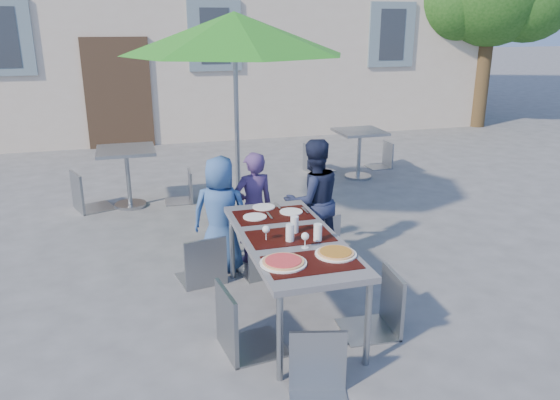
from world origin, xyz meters
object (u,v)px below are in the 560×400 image
object	(u,v)px
dining_table	(290,242)
pizza_near_left	(283,262)
child_2	(313,201)
child_0	(221,215)
chair_1	(263,225)
chair_4	(383,267)
cafe_table_0	(127,165)
child_1	(254,207)
chair_5	(320,333)
chair_0	(201,231)
bg_chair_l_1	(316,141)
chair_3	(239,280)
bg_chair_l_0	(83,167)
patio_umbrella	(235,35)
bg_chair_r_0	(183,168)
bg_chair_r_1	(384,140)
cafe_table_1	(359,144)
pizza_near_right	(336,253)
chair_2	(319,211)

from	to	relation	value
dining_table	pizza_near_left	size ratio (longest dim) A/B	5.18
dining_table	child_2	size ratio (longest dim) A/B	1.38
child_0	chair_1	size ratio (longest dim) A/B	1.28
chair_4	cafe_table_0	world-z (taller)	chair_4
child_1	chair_1	world-z (taller)	child_1
chair_4	chair_5	size ratio (longest dim) A/B	1.10
chair_0	bg_chair_l_1	bearing A→B (deg)	56.00
child_2	chair_3	xyz separation A→B (m)	(-1.12, -1.51, -0.05)
chair_4	bg_chair_l_1	size ratio (longest dim) A/B	1.07
bg_chair_l_0	patio_umbrella	bearing A→B (deg)	-33.29
cafe_table_0	bg_chair_r_0	world-z (taller)	bg_chair_r_0
chair_0	bg_chair_r_1	world-z (taller)	chair_0
dining_table	bg_chair_r_1	size ratio (longest dim) A/B	2.16
child_1	bg_chair_l_1	bearing A→B (deg)	-127.38
cafe_table_1	pizza_near_left	bearing A→B (deg)	-120.29
pizza_near_left	child_1	xyz separation A→B (m)	(0.19, 1.76, -0.17)
pizza_near_right	chair_5	bearing A→B (deg)	-118.72
child_2	patio_umbrella	world-z (taller)	patio_umbrella
dining_table	chair_4	bearing A→B (deg)	-34.22
dining_table	bg_chair_l_1	world-z (taller)	bg_chair_l_1
child_0	chair_2	distance (m)	1.05
chair_3	bg_chair_l_1	world-z (taller)	chair_3
pizza_near_right	bg_chair_r_0	xyz separation A→B (m)	(-0.75, 3.98, -0.27)
bg_chair_r_1	dining_table	bearing A→B (deg)	-124.78
cafe_table_0	bg_chair_r_1	bearing A→B (deg)	12.82
pizza_near_left	bg_chair_l_0	xyz separation A→B (m)	(-1.65, 4.01, -0.15)
chair_1	cafe_table_0	size ratio (longest dim) A/B	1.15
pizza_near_right	dining_table	bearing A→B (deg)	115.55
child_1	cafe_table_0	bearing A→B (deg)	-68.42
patio_umbrella	child_1	bearing A→B (deg)	-92.59
bg_chair_l_0	child_0	bearing A→B (deg)	-58.53
child_0	bg_chair_r_0	world-z (taller)	child_0
pizza_near_right	chair_4	xyz separation A→B (m)	(0.43, 0.03, -0.19)
pizza_near_left	child_0	distance (m)	1.64
bg_chair_r_1	child_1	bearing A→B (deg)	-134.04
bg_chair_r_1	pizza_near_right	bearing A→B (deg)	-120.22
pizza_near_left	pizza_near_right	world-z (taller)	same
dining_table	chair_0	distance (m)	1.06
pizza_near_left	chair_1	xyz separation A→B (m)	(0.19, 1.35, -0.21)
bg_chair_r_1	bg_chair_l_0	bearing A→B (deg)	-168.63
bg_chair_l_0	child_2	bearing A→B (deg)	-44.40
bg_chair_l_0	chair_5	bearing A→B (deg)	-69.66
child_0	bg_chair_r_0	xyz separation A→B (m)	(-0.12, 2.40, -0.11)
pizza_near_right	bg_chair_l_0	size ratio (longest dim) A/B	0.31
child_2	chair_4	world-z (taller)	child_2
bg_chair_l_0	bg_chair_l_1	size ratio (longest dim) A/B	1.12
child_1	cafe_table_1	bearing A→B (deg)	-139.39
chair_4	chair_5	xyz separation A→B (m)	(-0.80, -0.70, -0.06)
dining_table	patio_umbrella	size ratio (longest dim) A/B	0.71
bg_chair_r_0	chair_2	bearing A→B (deg)	-64.91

